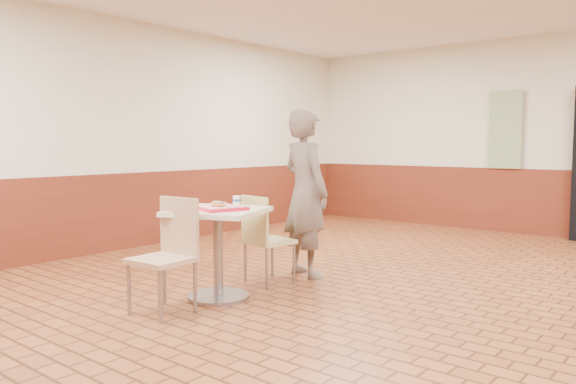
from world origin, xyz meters
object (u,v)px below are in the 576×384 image
Objects in this scene: main_table at (218,238)px; chair_main_back at (264,235)px; chair_main_front at (169,249)px; customer at (305,193)px; paper_cup at (237,201)px; serving_tray at (218,207)px; ring_donut at (217,203)px; long_john_donut at (219,204)px.

main_table is 0.66m from chair_main_back.
customer reaches higher than chair_main_front.
paper_cup is (0.06, -1.08, 0.01)m from customer.
paper_cup reaches higher than main_table.
chair_main_back is at bearing 93.79° from main_table.
serving_tray is (0.04, -0.66, 0.33)m from chair_main_back.
chair_main_front is (-0.02, -0.53, -0.02)m from main_table.
customer is at bearing 93.12° from paper_cup.
serving_tray is at bearing 103.97° from chair_main_back.
chair_main_front reaches higher than paper_cup.
main_table is at bearing -38.34° from ring_donut.
long_john_donut is 1.63× the size of paper_cup.
chair_main_back is 0.50× the size of customer.
main_table is 0.86× the size of chair_main_front.
ring_donut is 0.21m from paper_cup.
ring_donut is (-0.14, -1.13, -0.02)m from customer.
chair_main_front reaches higher than serving_tray.
serving_tray is at bearing 145.72° from long_john_donut.
serving_tray is 0.11m from ring_donut.
chair_main_back is 0.80m from long_john_donut.
serving_tray is 5.27× the size of ring_donut.
paper_cup is (0.20, 0.05, 0.03)m from ring_donut.
chair_main_front is 1.76m from customer.
chair_main_back is 10.22× the size of paper_cup.
chair_main_back is at bearing 87.73° from chair_main_front.
chair_main_back is at bearing 86.42° from ring_donut.
customer is 1.20m from serving_tray.
chair_main_back reaches higher than serving_tray.
chair_main_front is at bearing -99.39° from long_john_donut.
ring_donut is 0.18m from long_john_donut.
customer reaches higher than long_john_donut.
paper_cup is (0.06, 0.16, 0.03)m from long_john_donut.
long_john_donut is at bearing -111.16° from paper_cup.
serving_tray is at bearing -90.00° from main_table.
customer is at bearing 86.96° from main_table.
ring_donut is at bearing 92.40° from chair_main_front.
serving_tray is at bearing 84.42° from chair_main_front.
long_john_donut is (-0.00, -1.24, -0.02)m from customer.
ring_donut is at bearing 141.66° from main_table.
long_john_donut is (0.14, -0.11, 0.00)m from ring_donut.
main_table is at bearing 103.97° from chair_main_back.
chair_main_front is 0.68m from ring_donut.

